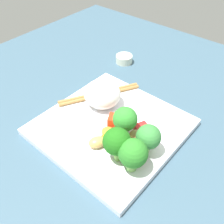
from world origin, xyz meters
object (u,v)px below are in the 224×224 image
Objects in this scene: square_plate at (111,127)px; chopstick_pair at (100,94)px; rice_mound at (102,94)px; sauce_cup at (124,59)px; broccoli_floret_1 at (148,137)px; carrot_slice_1 at (124,147)px.

square_plate is 10.62cm from chopstick_pair.
chopstick_pair is at bearing 53.98° from rice_mound.
chopstick_pair is at bearing -160.59° from sauce_cup.
broccoli_floret_1 reaches higher than sauce_cup.
rice_mound is at bearing 72.17° from broccoli_floret_1.
broccoli_floret_1 is 2.28× the size of carrot_slice_1.
carrot_slice_1 is 0.60× the size of sauce_cup.
chopstick_pair is at bearing 55.78° from square_plate.
sauce_cup is at bearing 44.79° from broccoli_floret_1.
carrot_slice_1 and chopstick_pair have the same top height.
rice_mound reaches higher than sauce_cup.
chopstick_pair is (7.24, 18.95, -3.70)cm from broccoli_floret_1.
square_plate is at bearing 60.65° from carrot_slice_1.
sauce_cup reaches higher than square_plate.
carrot_slice_1 and sauce_cup have the same top height.
carrot_slice_1 is at bearing -119.35° from square_plate.
carrot_slice_1 is (-2.29, 3.82, -3.74)cm from broccoli_floret_1.
square_plate is at bearing 82.69° from broccoli_floret_1.
rice_mound is 14.66cm from carrot_slice_1.
chopstick_pair is (9.53, 15.13, 0.04)cm from carrot_slice_1.
rice_mound is at bearing 56.68° from square_plate.
rice_mound is 1.73× the size of sauce_cup.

